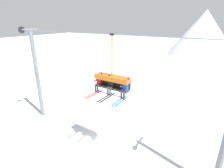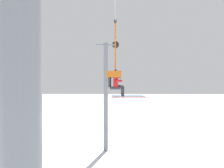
% 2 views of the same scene
% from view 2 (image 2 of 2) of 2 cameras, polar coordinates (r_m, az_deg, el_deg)
% --- Properties ---
extents(lift_tower_far, '(0.36, 1.88, 8.92)m').
position_cam_2_polar(lift_tower_far, '(17.78, -1.59, -2.62)').
color(lift_tower_far, slate).
rests_on(lift_tower_far, ground_plane).
extents(lift_cable, '(17.84, 0.05, 0.05)m').
position_cam_2_polar(lift_cable, '(10.31, 0.84, 17.90)').
color(lift_cable, slate).
extents(chairlift_chair, '(2.43, 0.74, 3.78)m').
position_cam_2_polar(chairlift_chair, '(11.06, 0.49, 1.77)').
color(chairlift_chair, '#33383D').
extents(skier_red, '(0.48, 1.70, 1.34)m').
position_cam_2_polar(skier_red, '(10.06, 1.65, 0.21)').
color(skier_red, red).
extents(skier_black, '(0.48, 1.70, 1.34)m').
position_cam_2_polar(skier_black, '(11.05, 1.60, 0.21)').
color(skier_black, black).
extents(skier_blue, '(0.48, 1.70, 1.34)m').
position_cam_2_polar(skier_blue, '(12.06, 1.55, 0.21)').
color(skier_blue, '#2847B7').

